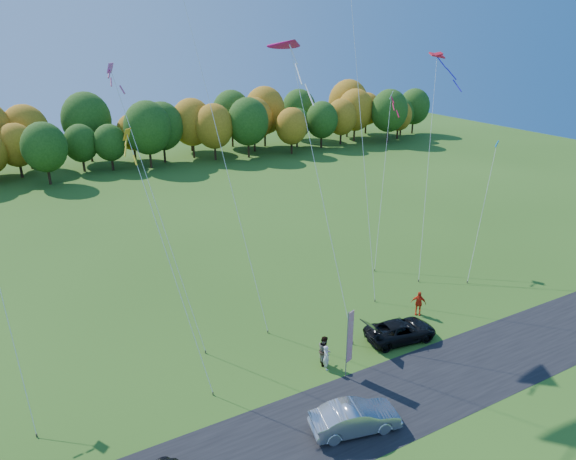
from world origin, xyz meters
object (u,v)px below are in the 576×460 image
black_suv (401,330)px  feather_flag (349,336)px  person_east (418,303)px  silver_sedan (355,418)px

black_suv → feather_flag: bearing=114.1°
person_east → feather_flag: feather_flag is taller
person_east → feather_flag: bearing=-115.0°
person_east → feather_flag: size_ratio=0.41×
black_suv → silver_sedan: bearing=133.5°
silver_sedan → person_east: bearing=-43.6°
silver_sedan → person_east: 13.07m
black_suv → feather_flag: (-5.32, -1.51, 2.05)m
black_suv → silver_sedan: size_ratio=1.04×
black_suv → person_east: person_east is taller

